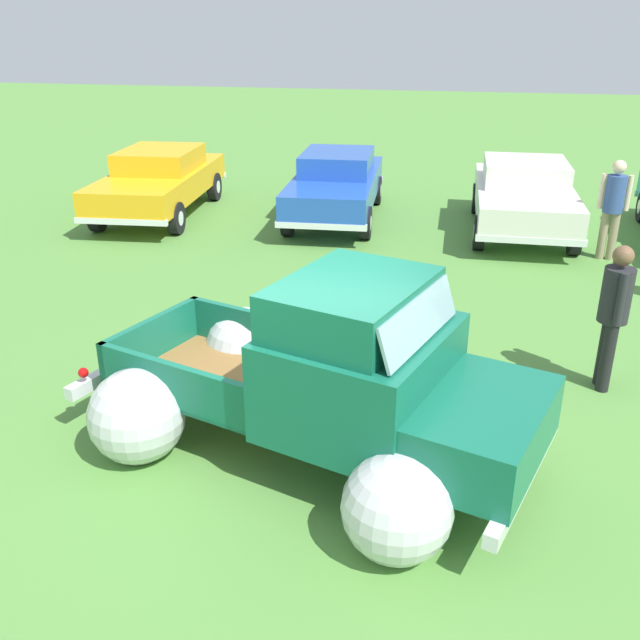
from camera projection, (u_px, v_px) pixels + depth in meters
name	position (u px, v px, depth m)	size (l,w,h in m)	color
ground_plane	(302.00, 447.00, 7.17)	(80.00, 80.00, 0.00)	#548C3D
vintage_pickup_truck	(336.00, 392.00, 6.69)	(4.99, 3.77, 1.96)	black
show_car_0	(159.00, 179.00, 15.49)	(2.26, 4.78, 1.43)	black
show_car_1	(336.00, 183.00, 15.16)	(2.05, 4.70, 1.43)	black
show_car_2	(523.00, 194.00, 14.21)	(2.02, 4.48, 1.43)	black
spectator_0	(613.00, 203.00, 12.42)	(0.54, 0.38, 1.80)	gray
spectator_2	(614.00, 309.00, 7.95)	(0.35, 0.53, 1.76)	black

